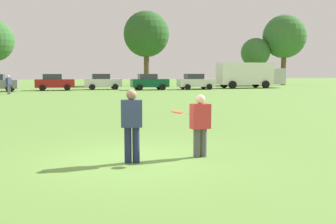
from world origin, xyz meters
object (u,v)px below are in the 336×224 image
at_px(frisbee, 177,112).
at_px(traffic_cone, 195,109).
at_px(player_thrower, 132,122).
at_px(parked_car_mid_right, 103,82).
at_px(parked_car_near_right, 149,82).
at_px(parked_car_center, 54,82).
at_px(box_truck, 249,74).
at_px(bystander_far_jogger, 9,84).
at_px(player_defender, 200,122).
at_px(parked_car_far_right, 195,82).

xyz_separation_m(frisbee, traffic_cone, (3.76, 9.88, -0.95)).
bearing_deg(player_thrower, parked_car_mid_right, 85.64).
bearing_deg(frisbee, parked_car_near_right, 79.01).
relative_size(frisbee, parked_car_center, 0.06).
bearing_deg(parked_car_near_right, box_truck, 7.08).
xyz_separation_m(parked_car_mid_right, box_truck, (18.28, -0.71, 0.83)).
distance_m(parked_car_center, bystander_far_jogger, 7.74).
bearing_deg(box_truck, traffic_cone, -121.21).
height_order(player_thrower, player_defender, player_thrower).
relative_size(traffic_cone, parked_car_center, 0.11).
xyz_separation_m(parked_car_center, parked_car_mid_right, (5.36, 0.80, 0.00)).
bearing_deg(player_thrower, parked_car_near_right, 77.33).
bearing_deg(parked_car_far_right, traffic_cone, -108.82).
height_order(parked_car_near_right, parked_car_far_right, same).
xyz_separation_m(player_thrower, box_truck, (21.13, 36.69, 0.79)).
xyz_separation_m(parked_car_center, box_truck, (23.64, 0.09, 0.83)).
bearing_deg(bystander_far_jogger, box_truck, 13.81).
distance_m(frisbee, parked_car_near_right, 35.84).
height_order(player_defender, parked_car_center, parked_car_center).
bearing_deg(box_truck, parked_car_far_right, -165.99).
relative_size(parked_car_center, parked_car_near_right, 1.00).
bearing_deg(player_thrower, box_truck, 60.07).
distance_m(parked_car_far_right, box_truck, 8.08).
bearing_deg(bystander_far_jogger, traffic_cone, -60.92).
height_order(parked_car_near_right, box_truck, box_truck).
height_order(player_thrower, parked_car_mid_right, parked_car_mid_right).
xyz_separation_m(frisbee, parked_car_mid_right, (1.80, 37.54, -0.26)).
bearing_deg(parked_car_far_right, box_truck, 14.01).
distance_m(player_defender, bystander_far_jogger, 30.81).
height_order(parked_car_near_right, bystander_far_jogger, parked_car_near_right).
bearing_deg(traffic_cone, bystander_far_jogger, 119.08).
distance_m(parked_car_mid_right, parked_car_far_right, 10.81).
bearing_deg(parked_car_near_right, parked_car_mid_right, 154.90).
bearing_deg(player_defender, parked_car_near_right, 80.01).
xyz_separation_m(parked_car_near_right, parked_car_far_right, (5.44, -0.30, 0.00)).
bearing_deg(frisbee, parked_car_center, 95.53).
relative_size(traffic_cone, parked_car_far_right, 0.11).
bearing_deg(traffic_cone, player_defender, -107.81).
xyz_separation_m(parked_car_near_right, bystander_far_jogger, (-14.30, -5.13, 0.06)).
height_order(player_thrower, box_truck, box_truck).
xyz_separation_m(parked_car_mid_right, parked_car_far_right, (10.48, -2.66, 0.00)).
distance_m(parked_car_center, parked_car_near_right, 10.50).
height_order(player_defender, parked_car_mid_right, parked_car_mid_right).
distance_m(frisbee, box_truck, 41.95).
relative_size(frisbee, box_truck, 0.03).
height_order(parked_car_far_right, bystander_far_jogger, parked_car_far_right).
xyz_separation_m(player_defender, parked_car_far_right, (11.58, 34.53, 0.06)).
relative_size(frisbee, parked_car_far_right, 0.06).
xyz_separation_m(parked_car_center, parked_car_near_right, (10.39, -1.55, 0.00)).
height_order(parked_car_center, bystander_far_jogger, parked_car_center).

